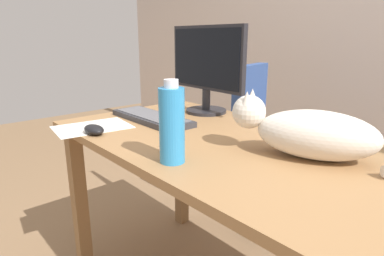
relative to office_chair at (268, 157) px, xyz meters
name	(u,v)px	position (x,y,z in m)	size (l,w,h in m)	color
desk	(225,168)	(0.29, -0.70, 0.22)	(1.39, 0.75, 0.75)	#9E7247
office_chair	(268,157)	(0.00, 0.00, 0.00)	(0.49, 0.48, 0.96)	black
monitor	(206,66)	(-0.08, -0.44, 0.55)	(0.48, 0.20, 0.41)	#232328
keyboard	(152,118)	(-0.12, -0.74, 0.34)	(0.44, 0.15, 0.03)	#333338
cat	(308,132)	(0.58, -0.64, 0.41)	(0.58, 0.30, 0.20)	silver
computer_mouse	(94,129)	(-0.10, -1.02, 0.35)	(0.11, 0.06, 0.04)	black
paper_sheet	(92,127)	(-0.19, -0.99, 0.33)	(0.21, 0.30, 0.00)	white
water_bottle	(172,125)	(0.33, -0.98, 0.44)	(0.08, 0.08, 0.25)	#2D8CD1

